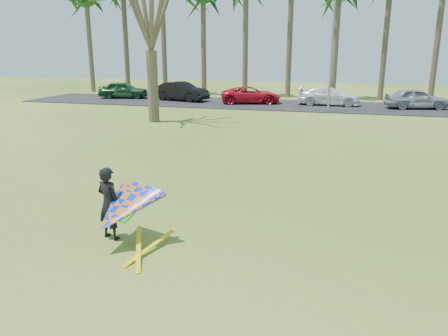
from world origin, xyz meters
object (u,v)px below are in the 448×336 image
(car_1, at_px, (181,91))
(car_4, at_px, (416,98))
(car_3, at_px, (329,96))
(car_0, at_px, (124,90))
(bare_tree_left, at_px, (149,1))
(car_2, at_px, (251,95))
(kite_flyer, at_px, (120,209))
(streetlight, at_px, (334,46))

(car_1, distance_m, car_4, 18.27)
(car_3, bearing_deg, car_0, 89.39)
(bare_tree_left, relative_size, car_3, 2.05)
(bare_tree_left, bearing_deg, car_2, 69.56)
(car_0, distance_m, car_1, 5.62)
(car_0, xyz_separation_m, car_4, (23.87, -0.67, 0.01))
(car_1, bearing_deg, car_2, -77.78)
(car_2, distance_m, car_3, 6.09)
(bare_tree_left, distance_m, car_0, 14.71)
(car_2, height_order, car_4, car_4)
(car_3, xyz_separation_m, car_4, (6.20, -0.48, 0.05))
(car_3, distance_m, kite_flyer, 26.95)
(car_1, height_order, car_2, car_1)
(bare_tree_left, distance_m, car_2, 12.52)
(car_3, height_order, kite_flyer, kite_flyer)
(car_2, relative_size, car_3, 1.00)
(car_1, xyz_separation_m, car_4, (18.27, -0.22, -0.04))
(bare_tree_left, relative_size, streetlight, 1.21)
(streetlight, bearing_deg, car_0, 167.86)
(car_1, distance_m, car_2, 6.00)
(bare_tree_left, relative_size, kite_flyer, 4.06)
(streetlight, distance_m, car_2, 8.04)
(car_0, distance_m, car_3, 17.67)
(car_4, bearing_deg, kite_flyer, 147.73)
(bare_tree_left, bearing_deg, car_4, 32.38)
(car_1, bearing_deg, kite_flyer, -147.59)
(streetlight, xyz_separation_m, car_0, (-17.96, 3.86, -3.68))
(bare_tree_left, bearing_deg, car_0, 125.67)
(car_1, height_order, car_3, car_1)
(car_2, bearing_deg, streetlight, -132.49)
(streetlight, height_order, car_4, streetlight)
(car_0, xyz_separation_m, car_1, (5.60, -0.45, 0.05))
(car_0, height_order, car_4, car_4)
(car_2, bearing_deg, car_0, 70.84)
(car_4, height_order, kite_flyer, kite_flyer)
(kite_flyer, bearing_deg, streetlight, 80.82)
(streetlight, distance_m, car_4, 7.65)
(bare_tree_left, xyz_separation_m, car_0, (-7.80, 10.86, -6.13))
(car_1, bearing_deg, car_0, 99.77)
(car_2, bearing_deg, bare_tree_left, 143.71)
(car_1, relative_size, car_2, 1.00)
(car_2, bearing_deg, car_1, 72.03)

